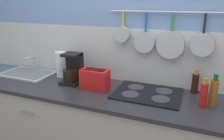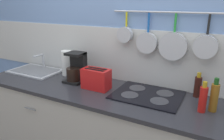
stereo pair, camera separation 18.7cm
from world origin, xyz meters
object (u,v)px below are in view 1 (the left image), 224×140
paper_towel_roll (61,64)px  bottle_sesame_oil (195,83)px  toaster (95,79)px  coffee_maker (73,70)px  bottle_hot_sauce (204,95)px  bottle_vinegar (214,92)px

paper_towel_roll → bottle_sesame_oil: size_ratio=1.26×
toaster → bottle_sesame_oil: bottle_sesame_oil is taller
coffee_maker → toaster: size_ratio=1.09×
bottle_hot_sauce → bottle_vinegar: bearing=35.9°
paper_towel_roll → toaster: size_ratio=0.99×
paper_towel_roll → bottle_sesame_oil: (1.34, 0.06, -0.04)m
paper_towel_roll → toaster: bearing=-20.7°
bottle_sesame_oil → bottle_vinegar: bearing=-56.7°
paper_towel_roll → coffee_maker: (0.21, -0.11, -0.01)m
paper_towel_roll → bottle_sesame_oil: bearing=2.6°
toaster → bottle_vinegar: bearing=2.0°
bottle_hot_sauce → bottle_vinegar: bottle_vinegar is taller
paper_towel_roll → bottle_hot_sauce: 1.42m
bottle_hot_sauce → bottle_vinegar: (0.07, 0.05, 0.01)m
paper_towel_roll → toaster: 0.52m
paper_towel_roll → coffee_maker: 0.23m
coffee_maker → bottle_hot_sauce: (1.20, -0.09, -0.02)m
bottle_sesame_oil → bottle_hot_sauce: (0.07, -0.26, 0.01)m
bottle_hot_sauce → toaster: bearing=179.0°
bottle_vinegar → toaster: bearing=-178.0°
toaster → bottle_vinegar: 0.99m
bottle_sesame_oil → bottle_hot_sauce: size_ratio=0.91×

